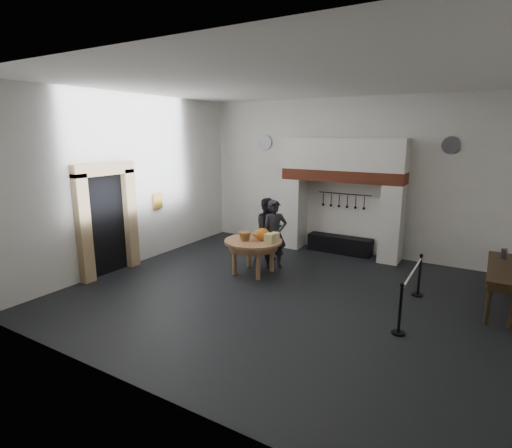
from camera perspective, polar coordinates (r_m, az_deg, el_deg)
The scene contains 31 objects.
floor at distance 9.01m, azimuth 3.83°, elevation -10.01°, with size 9.00×8.00×0.02m, color black.
ceiling at distance 8.36m, azimuth 4.31°, elevation 19.72°, with size 9.00×8.00×0.02m, color silver.
wall_back at distance 12.07m, azimuth 12.75°, elevation 6.62°, with size 9.00×0.02×4.50m, color silver.
wall_front at distance 5.21m, azimuth -16.29°, elevation -1.52°, with size 9.00×0.02×4.50m, color silver.
wall_left at distance 11.15m, azimuth -17.14°, elevation 5.88°, with size 0.02×8.00×4.50m, color silver.
chimney_pier_left at distance 12.47m, azimuth 5.53°, elevation 1.60°, with size 0.55×0.70×2.15m, color silver.
chimney_pier_right at distance 11.55m, azimuth 18.86°, elevation 0.06°, with size 0.55×0.70×2.15m, color silver.
hearth_brick_band at distance 11.73m, azimuth 12.22°, elevation 6.77°, with size 3.50×0.72×0.32m, color #9E442B.
chimney_hood at distance 11.69m, azimuth 12.36°, elevation 9.75°, with size 3.50×0.70×0.90m, color silver.
iron_range at distance 12.18m, azimuth 11.87°, elevation -2.87°, with size 1.90×0.45×0.50m, color black.
utensil_rail at distance 12.06m, azimuth 12.51°, elevation 4.23°, with size 0.02×0.02×1.60m, color black.
door_recess at distance 10.66m, azimuth -20.64°, elevation -0.15°, with size 0.04×1.10×2.50m, color black.
door_jamb_near at distance 10.17m, azimuth -23.41°, elevation -0.69°, with size 0.22×0.30×2.60m, color tan.
door_jamb_far at distance 11.02m, azimuth -17.54°, elevation 0.76°, with size 0.22×0.30×2.60m, color tan.
door_lintel at distance 10.38m, azimuth -20.94°, elevation 7.35°, with size 0.22×1.70×0.30m, color tan.
wall_plaque at distance 11.75m, azimuth -13.88°, elevation 3.20°, with size 0.05×0.34×0.44m, color gold.
work_table at distance 10.03m, azimuth -0.39°, elevation -2.49°, with size 1.46×1.46×0.07m, color #B67A55.
pumpkin at distance 9.97m, azimuth 0.89°, elevation -1.46°, with size 0.36×0.36×0.31m, color orange.
cheese_block_big at distance 9.71m, azimuth 1.98°, elevation -2.08°, with size 0.22×0.22×0.24m, color #D8D081.
cheese_block_small at distance 9.98m, azimuth 2.71°, elevation -1.79°, with size 0.18×0.18×0.20m, color #FFE398.
wicker_basket at distance 9.95m, azimuth -1.58°, elevation -1.76°, with size 0.32×0.32×0.22m, color #A0723A.
bread_loaf at distance 10.35m, azimuth 0.14°, elevation -1.44°, with size 0.31×0.18×0.13m, color olive.
visitor_near at distance 10.46m, azimuth 2.66°, elevation -1.49°, with size 0.66×0.43×1.81m, color black.
visitor_far at distance 10.99m, azimuth 1.81°, elevation -0.86°, with size 0.87×0.67×1.78m, color black.
side_table at distance 9.40m, azimuth 31.84°, elevation -5.36°, with size 0.55×2.20×0.06m, color #392514.
pewter_jug at distance 9.95m, azimuth 31.92°, elevation -3.62°, with size 0.12×0.12×0.22m, color #45454A.
pewter_plate_back_left at distance 13.07m, azimuth 1.38°, elevation 11.56°, with size 0.44×0.44×0.03m, color #4C4C51.
pewter_plate_back_right at distance 11.42m, azimuth 26.08°, elevation 10.10°, with size 0.44×0.44×0.03m, color #4C4C51.
barrier_post_near at distance 7.62m, azimuth 19.89°, elevation -11.52°, with size 0.05×0.05×0.90m, color black.
barrier_post_far at distance 9.47m, azimuth 22.31°, elevation -6.91°, with size 0.05×0.05×0.90m, color black.
barrier_rope at distance 8.40m, azimuth 21.46°, elevation -6.43°, with size 0.04×0.04×2.00m, color white.
Camera 1 is at (3.74, -7.41, 3.50)m, focal length 28.00 mm.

